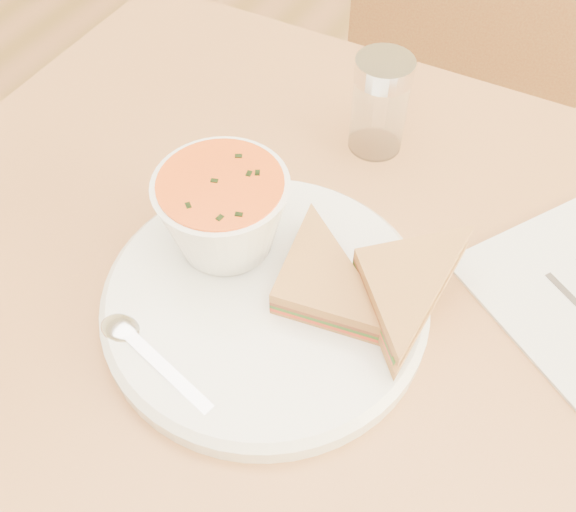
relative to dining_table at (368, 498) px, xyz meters
The scene contains 8 objects.
dining_table is the anchor object (origin of this frame).
chair_far 0.52m from the dining_table, 104.55° to the left, with size 0.40×0.40×0.89m, color brown, non-canonical shape.
plate 0.40m from the dining_table, 168.41° to the right, with size 0.26×0.26×0.02m, color white, non-canonical shape.
soup_bowl 0.46m from the dining_table, behind, with size 0.11×0.11×0.07m, color white, non-canonical shape.
sandwich_half_a 0.42m from the dining_table, 158.77° to the right, with size 0.10×0.10×0.03m, color #BA7041, non-canonical shape.
sandwich_half_b 0.42m from the dining_table, 163.27° to the left, with size 0.10×0.10×0.03m, color #BA7041, non-canonical shape.
spoon 0.44m from the dining_table, 142.41° to the right, with size 0.16×0.03×0.01m, color silver, non-canonical shape.
condiment_shaker 0.48m from the dining_table, 120.90° to the left, with size 0.05×0.05×0.10m, color silver, non-canonical shape.
Camera 1 is at (0.03, -0.27, 1.19)m, focal length 40.00 mm.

